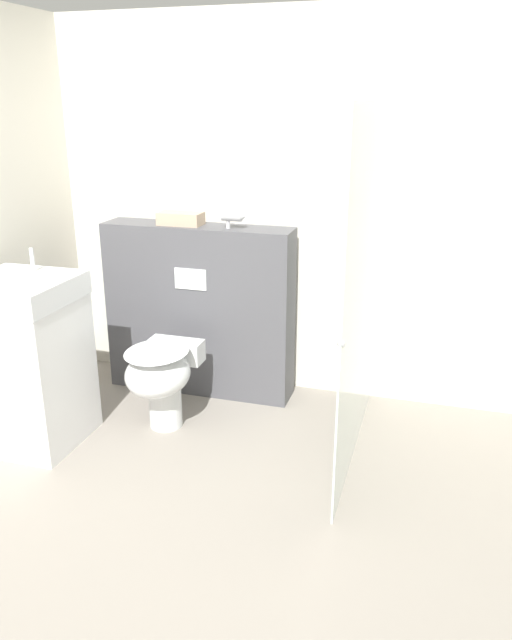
% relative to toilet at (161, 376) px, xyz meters
% --- Properties ---
extents(ground_plane, '(12.00, 12.00, 0.00)m').
position_rel_toilet_xyz_m(ground_plane, '(0.46, -1.12, -0.36)').
color(ground_plane, gray).
extents(wall_back, '(8.00, 0.06, 2.50)m').
position_rel_toilet_xyz_m(wall_back, '(0.46, 0.86, 0.89)').
color(wall_back, silver).
rests_on(wall_back, ground_plane).
extents(partition_panel, '(1.29, 0.28, 1.17)m').
position_rel_toilet_xyz_m(partition_panel, '(0.02, 0.61, 0.23)').
color(partition_panel, '#4C4C51').
rests_on(partition_panel, ground_plane).
extents(shower_glass, '(0.04, 1.47, 1.95)m').
position_rel_toilet_xyz_m(shower_glass, '(1.18, 0.09, 0.62)').
color(shower_glass, silver).
rests_on(shower_glass, ground_plane).
extents(toilet, '(0.38, 0.57, 0.54)m').
position_rel_toilet_xyz_m(toilet, '(0.00, 0.00, 0.00)').
color(toilet, white).
rests_on(toilet, ground_plane).
extents(sink_vanity, '(0.58, 0.57, 1.15)m').
position_rel_toilet_xyz_m(sink_vanity, '(-0.68, -0.34, 0.15)').
color(sink_vanity, white).
rests_on(sink_vanity, ground_plane).
extents(hair_drier, '(0.16, 0.07, 0.12)m').
position_rel_toilet_xyz_m(hair_drier, '(0.28, 0.57, 0.90)').
color(hair_drier, '#B7B7BC').
rests_on(hair_drier, partition_panel).
extents(folded_towel, '(0.29, 0.15, 0.08)m').
position_rel_toilet_xyz_m(folded_towel, '(-0.09, 0.60, 0.86)').
color(folded_towel, tan).
rests_on(folded_towel, partition_panel).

